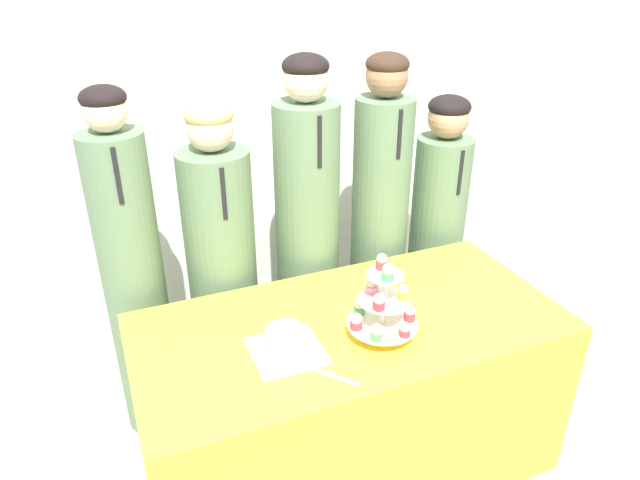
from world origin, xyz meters
name	(u,v)px	position (x,y,z in m)	size (l,w,h in m)	color
wall_back	(252,98)	(0.00, 1.62, 1.35)	(9.00, 0.06, 2.70)	silver
table	(349,395)	(0.00, 0.40, 0.38)	(1.67, 0.79, 0.75)	yellow
round_cake	(286,340)	(-0.30, 0.31, 0.80)	(0.25, 0.25, 0.12)	white
cake_knife	(308,367)	(-0.26, 0.21, 0.75)	(0.20, 0.24, 0.01)	silver
cupcake_stand	(382,304)	(0.06, 0.27, 0.89)	(0.26, 0.26, 0.33)	silver
student_0	(134,281)	(-0.74, 1.00, 0.77)	(0.26, 0.26, 1.60)	#567556
student_1	(223,275)	(-0.36, 1.00, 0.71)	(0.31, 0.32, 1.50)	#567556
student_2	(307,242)	(0.05, 1.00, 0.80)	(0.30, 0.30, 1.66)	#567556
student_3	(379,229)	(0.44, 1.00, 0.80)	(0.28, 0.28, 1.65)	#567556
student_4	(436,236)	(0.78, 1.00, 0.69)	(0.28, 0.29, 1.43)	#567556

